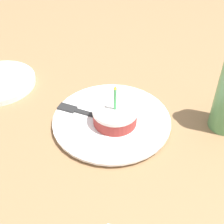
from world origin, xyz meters
The scene contains 4 objects.
ground_plane centered at (0.00, 0.00, -0.02)m, with size 2.40×2.40×0.04m.
plate centered at (0.00, -0.01, 0.01)m, with size 0.28×0.28×0.02m.
cake_slice centered at (-0.01, 0.00, 0.04)m, with size 0.10×0.10×0.10m.
fork centered at (0.07, -0.01, 0.02)m, with size 0.17×0.04×0.00m.
Camera 1 is at (-0.13, 0.53, 0.51)m, focal length 50.00 mm.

